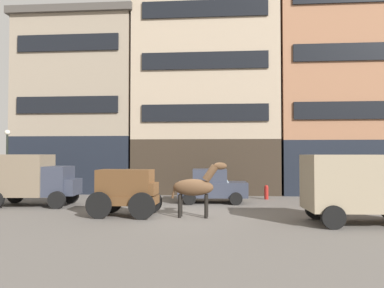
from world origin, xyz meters
The scene contains 12 objects.
ground_plane centered at (0.00, 0.00, 0.00)m, with size 120.00×120.00×0.00m, color #605B56.
building_far_left centered at (-8.78, 10.46, 6.32)m, with size 8.66×6.85×12.57m.
building_center_left centered at (0.27, 10.46, 8.81)m, with size 10.15×6.85×17.54m.
building_center_right centered at (9.05, 10.46, 7.52)m, with size 8.12×6.85×14.95m.
cargo_wagon centered at (-2.75, -0.31, 1.15)m, with size 2.96×1.61×1.98m.
draft_horse centered at (0.20, -0.31, 1.27)m, with size 2.35×0.67×2.30m.
delivery_truck_near centered at (6.48, -1.25, 1.42)m, with size 4.42×2.30×2.62m.
delivery_truck_far centered at (-8.37, 2.28, 1.42)m, with size 4.45×2.36×2.62m.
sedan_parked_curb centered at (0.79, 4.08, 0.91)m, with size 3.76×1.98×1.83m.
pedestrian_officer centered at (-4.04, 4.77, 0.98)m, with size 0.49×0.49×1.79m.
streetlamp_curbside centered at (-11.68, 5.38, 2.67)m, with size 0.32×0.32×4.12m.
fire_hydrant_curbside centered at (3.94, 5.78, 0.43)m, with size 0.24×0.24×0.83m.
Camera 1 is at (1.16, -14.95, 2.65)m, focal length 32.70 mm.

